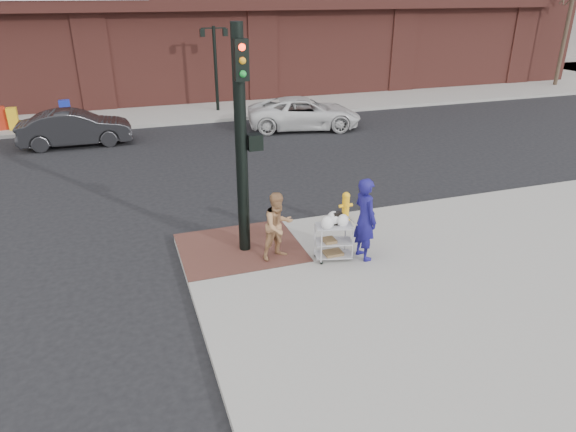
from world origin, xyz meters
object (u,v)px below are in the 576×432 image
object	(u,v)px
traffic_signal_pole	(242,137)
minivan_white	(304,113)
woman_blue	(365,219)
utility_cart	(334,238)
fire_hydrant	(346,206)
lamp_post	(215,59)
pedestrian_tan	(278,226)
sedan_dark	(75,128)

from	to	relation	value
traffic_signal_pole	minivan_white	size ratio (longest dim) A/B	1.00
traffic_signal_pole	minivan_white	world-z (taller)	traffic_signal_pole
woman_blue	utility_cart	bearing A→B (deg)	69.73
fire_hydrant	minivan_white	bearing A→B (deg)	75.52
lamp_post	woman_blue	size ratio (longest dim) A/B	2.11
lamp_post	utility_cart	size ratio (longest dim) A/B	3.60
lamp_post	pedestrian_tan	world-z (taller)	lamp_post
pedestrian_tan	minivan_white	world-z (taller)	pedestrian_tan
woman_blue	minivan_white	distance (m)	12.43
lamp_post	sedan_dark	xyz separation A→B (m)	(-6.54, -4.02, -1.92)
pedestrian_tan	fire_hydrant	distance (m)	2.69
traffic_signal_pole	fire_hydrant	size ratio (longest dim) A/B	6.32
traffic_signal_pole	sedan_dark	xyz separation A→B (m)	(-4.06, 11.21, -2.13)
sedan_dark	utility_cart	size ratio (longest dim) A/B	3.83
utility_cart	lamp_post	bearing A→B (deg)	87.41
woman_blue	minivan_white	xyz separation A→B (m)	(3.07, 12.04, -0.40)
utility_cart	fire_hydrant	size ratio (longest dim) A/B	1.41
minivan_white	utility_cart	size ratio (longest dim) A/B	4.49
woman_blue	sedan_dark	world-z (taller)	woman_blue
sedan_dark	utility_cart	world-z (taller)	sedan_dark
pedestrian_tan	fire_hydrant	world-z (taller)	pedestrian_tan
sedan_dark	traffic_signal_pole	bearing A→B (deg)	-159.87
traffic_signal_pole	fire_hydrant	xyz separation A→B (m)	(2.88, 0.76, -2.28)
lamp_post	woman_blue	distance (m)	16.52
traffic_signal_pole	minivan_white	xyz separation A→B (m)	(5.48, 10.82, -2.14)
sedan_dark	fire_hydrant	bearing A→B (deg)	-146.19
pedestrian_tan	sedan_dark	size ratio (longest dim) A/B	0.37
woman_blue	sedan_dark	bearing A→B (deg)	19.94
minivan_white	fire_hydrant	distance (m)	10.39
pedestrian_tan	minivan_white	xyz separation A→B (m)	(4.88, 11.43, -0.24)
lamp_post	fire_hydrant	xyz separation A→B (m)	(0.40, -14.47, -2.06)
woman_blue	fire_hydrant	world-z (taller)	woman_blue
pedestrian_tan	fire_hydrant	size ratio (longest dim) A/B	1.97
fire_hydrant	woman_blue	bearing A→B (deg)	-103.44
traffic_signal_pole	woman_blue	distance (m)	3.21
lamp_post	utility_cart	world-z (taller)	lamp_post
woman_blue	pedestrian_tan	bearing A→B (deg)	63.84
minivan_white	pedestrian_tan	bearing A→B (deg)	169.18
woman_blue	minivan_white	size ratio (longest dim) A/B	0.38
minivan_white	fire_hydrant	xyz separation A→B (m)	(-2.60, -10.06, -0.14)
pedestrian_tan	utility_cart	distance (m)	1.26
minivan_white	fire_hydrant	world-z (taller)	minivan_white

